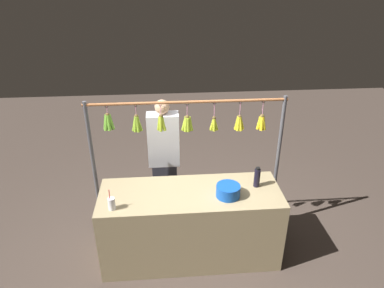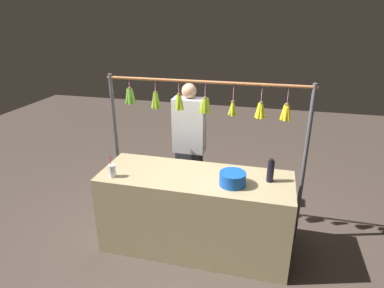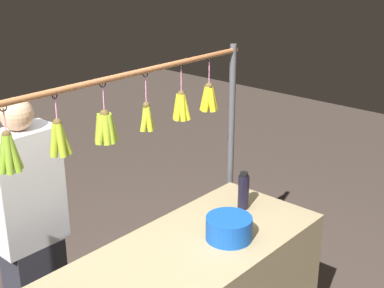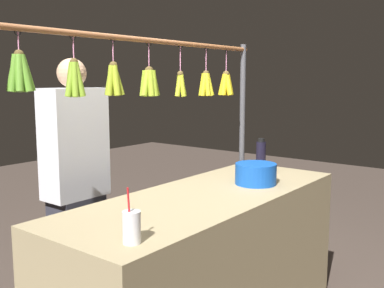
% 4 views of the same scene
% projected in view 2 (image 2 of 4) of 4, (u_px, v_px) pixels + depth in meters
% --- Properties ---
extents(ground_plane, '(12.00, 12.00, 0.00)m').
position_uv_depth(ground_plane, '(195.00, 245.00, 3.71)').
color(ground_plane, '#453931').
extents(market_counter, '(1.99, 0.72, 0.88)m').
position_uv_depth(market_counter, '(195.00, 212.00, 3.54)').
color(market_counter, tan).
rests_on(market_counter, ground).
extents(display_rack, '(2.24, 0.13, 1.80)m').
position_uv_depth(display_rack, '(203.00, 122.00, 3.61)').
color(display_rack, '#4C4C51').
rests_on(display_rack, ground).
extents(water_bottle, '(0.07, 0.07, 0.24)m').
position_uv_depth(water_bottle, '(270.00, 171.00, 3.23)').
color(water_bottle, black).
rests_on(water_bottle, market_counter).
extents(blue_bucket, '(0.26, 0.26, 0.13)m').
position_uv_depth(blue_bucket, '(233.00, 179.00, 3.18)').
color(blue_bucket, '#144CAF').
rests_on(blue_bucket, market_counter).
extents(drink_cup, '(0.07, 0.07, 0.23)m').
position_uv_depth(drink_cup, '(112.00, 171.00, 3.34)').
color(drink_cup, silver).
rests_on(drink_cup, market_counter).
extents(vendor_person, '(0.39, 0.21, 1.66)m').
position_uv_depth(vendor_person, '(189.00, 149.00, 4.20)').
color(vendor_person, '#2D2D38').
rests_on(vendor_person, ground).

